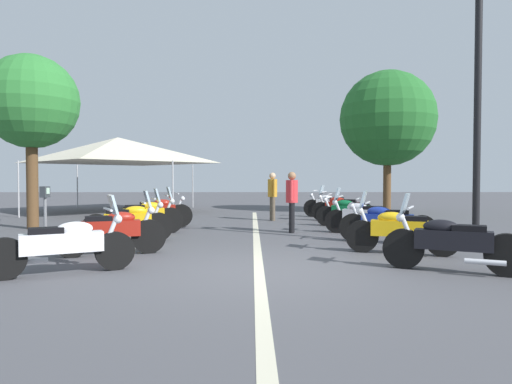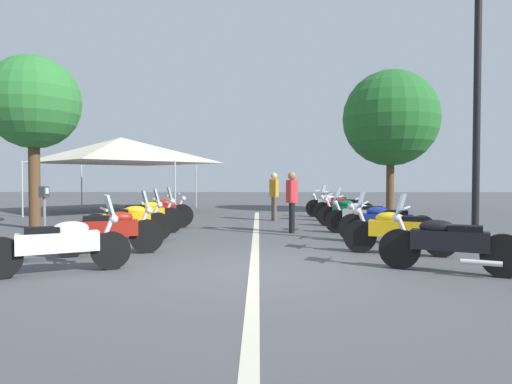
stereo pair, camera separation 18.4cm
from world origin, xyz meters
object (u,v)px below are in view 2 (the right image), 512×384
object	(u,v)px
motorcycle_left_row_2	(128,221)
motorcycle_right_row_2	(385,223)
motorcycle_right_row_4	(351,212)
motorcycle_left_row_0	(61,244)
motorcycle_right_row_1	(397,230)
motorcycle_left_row_4	(158,211)
event_tent	(121,150)
motorcycle_right_row_3	(363,216)
bystander_1	(292,197)
motorcycle_right_row_6	(333,205)
roadside_tree_0	(33,103)
motorcycle_left_row_3	(145,215)
motorcycle_right_row_0	(447,242)
parking_meter	(44,206)
roadside_tree_1	(391,118)
street_lamp_twin_globe	(477,68)
bystander_0	(274,193)
motorcycle_left_row_1	(111,230)

from	to	relation	value
motorcycle_left_row_2	motorcycle_right_row_2	size ratio (longest dim) A/B	0.95
motorcycle_right_row_2	motorcycle_right_row_4	world-z (taller)	motorcycle_right_row_2
motorcycle_left_row_0	motorcycle_right_row_1	xyz separation A→B (m)	(1.77, -5.64, 0.01)
motorcycle_left_row_4	event_tent	world-z (taller)	event_tent
motorcycle_right_row_3	bystander_1	distance (m)	1.91
motorcycle_right_row_6	roadside_tree_0	size ratio (longest dim) A/B	0.40
motorcycle_left_row_3	bystander_1	bearing A→B (deg)	-14.33
motorcycle_right_row_0	event_tent	bearing A→B (deg)	-29.16
motorcycle_left_row_4	motorcycle_right_row_0	size ratio (longest dim) A/B	1.07
parking_meter	roadside_tree_1	xyz separation A→B (m)	(9.87, -9.73, 3.02)
motorcycle_left_row_0	motorcycle_right_row_3	world-z (taller)	motorcycle_right_row_3
street_lamp_twin_globe	bystander_1	xyz separation A→B (m)	(2.96, 3.46, -2.70)
motorcycle_left_row_4	motorcycle_right_row_3	distance (m)	5.90
motorcycle_left_row_0	parking_meter	xyz separation A→B (m)	(2.19, 1.27, 0.44)
roadside_tree_1	motorcycle_left_row_2	bearing A→B (deg)	135.71
motorcycle_left_row_2	event_tent	size ratio (longest dim) A/B	0.31
motorcycle_right_row_0	motorcycle_right_row_2	size ratio (longest dim) A/B	0.95
motorcycle_right_row_2	motorcycle_right_row_4	xyz separation A→B (m)	(3.42, 0.08, -0.01)
motorcycle_left_row_2	motorcycle_right_row_4	world-z (taller)	motorcycle_left_row_2
motorcycle_left_row_4	parking_meter	distance (m)	4.55
motorcycle_left_row_4	street_lamp_twin_globe	world-z (taller)	street_lamp_twin_globe
motorcycle_right_row_1	street_lamp_twin_globe	distance (m)	3.65
motorcycle_right_row_2	bystander_0	size ratio (longest dim) A/B	1.26
motorcycle_right_row_6	street_lamp_twin_globe	xyz separation A→B (m)	(-7.65, -1.62, 3.18)
motorcycle_left_row_1	motorcycle_right_row_2	world-z (taller)	motorcycle_left_row_1
motorcycle_left_row_0	motorcycle_right_row_2	xyz separation A→B (m)	(3.28, -5.83, 0.00)
bystander_0	motorcycle_right_row_3	bearing A→B (deg)	107.10
motorcycle_left_row_3	street_lamp_twin_globe	bearing A→B (deg)	-38.33
motorcycle_right_row_3	motorcycle_right_row_6	bearing A→B (deg)	-69.18
street_lamp_twin_globe	event_tent	size ratio (longest dim) A/B	0.86
bystander_0	event_tent	xyz separation A→B (m)	(4.10, 6.45, 1.69)
motorcycle_right_row_2	parking_meter	xyz separation A→B (m)	(-1.10, 7.11, 0.44)
motorcycle_left_row_1	motorcycle_right_row_2	size ratio (longest dim) A/B	0.95
motorcycle_right_row_1	motorcycle_right_row_3	distance (m)	3.18
motorcycle_right_row_2	street_lamp_twin_globe	size ratio (longest dim) A/B	0.38
motorcycle_left_row_2	roadside_tree_0	xyz separation A→B (m)	(2.81, 3.51, 3.12)
street_lamp_twin_globe	motorcycle_right_row_2	bearing A→B (deg)	56.56
motorcycle_right_row_0	street_lamp_twin_globe	distance (m)	4.12
motorcycle_left_row_1	motorcycle_left_row_4	bearing A→B (deg)	71.85
motorcycle_right_row_6	roadside_tree_1	distance (m)	4.89
motorcycle_left_row_1	street_lamp_twin_globe	bearing A→B (deg)	-15.69
motorcycle_left_row_2	motorcycle_right_row_0	distance (m)	6.73
motorcycle_left_row_2	motorcycle_left_row_4	world-z (taller)	motorcycle_left_row_2
motorcycle_left_row_1	motorcycle_right_row_2	distance (m)	5.84
bystander_1	roadside_tree_1	world-z (taller)	roadside_tree_1
motorcycle_right_row_4	bystander_0	distance (m)	3.03
motorcycle_right_row_3	street_lamp_twin_globe	xyz separation A→B (m)	(-2.67, -1.64, 3.18)
motorcycle_right_row_2	parking_meter	size ratio (longest dim) A/B	1.59
motorcycle_right_row_6	roadside_tree_1	bearing A→B (deg)	-120.47
roadside_tree_1	motorcycle_left_row_4	bearing A→B (deg)	123.26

